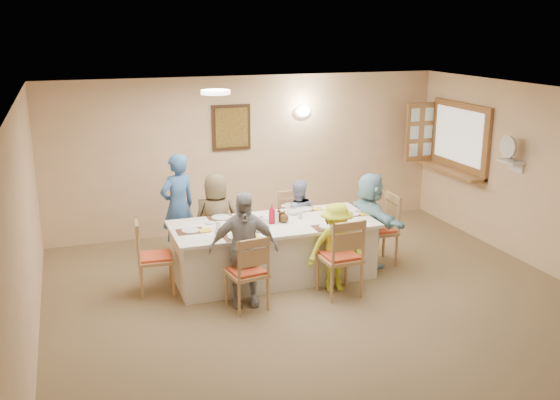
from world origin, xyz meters
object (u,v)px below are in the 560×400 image
object	(u,v)px
chair_front_right	(340,256)
chair_right_end	(378,229)
caregiver	(178,206)
diner_front_right	(336,248)
condiment_ketchup	(272,214)
serving_hatch	(460,138)
chair_back_right	(295,223)
dining_table	(273,250)
chair_back_left	(215,231)
chair_front_left	(247,271)
diner_back_right	(298,218)
diner_right_end	(370,219)
diner_back_left	(217,220)
diner_front_left	(243,249)
desk_fan	(510,151)
chair_left_end	(155,257)

from	to	relation	value
chair_front_right	chair_right_end	size ratio (longest dim) A/B	1.02
caregiver	chair_right_end	bearing A→B (deg)	132.70
diner_front_right	condiment_ketchup	distance (m)	0.96
serving_hatch	chair_back_right	size ratio (longest dim) A/B	1.66
dining_table	condiment_ketchup	world-z (taller)	condiment_ketchup
chair_back_left	chair_right_end	bearing A→B (deg)	-16.72
chair_front_left	diner_front_right	bearing A→B (deg)	176.65
diner_back_right	diner_front_right	bearing A→B (deg)	101.17
dining_table	chair_back_right	size ratio (longest dim) A/B	2.96
diner_right_end	condiment_ketchup	xyz separation A→B (m)	(-1.44, -0.02, 0.23)
chair_back_right	chair_front_left	distance (m)	2.00
diner_front_right	serving_hatch	bearing A→B (deg)	32.52
chair_right_end	diner_back_left	size ratio (longest dim) A/B	0.76
diner_front_right	condiment_ketchup	xyz separation A→B (m)	(-0.62, 0.66, 0.31)
chair_front_right	diner_front_left	bearing A→B (deg)	-8.43
diner_back_left	chair_back_left	bearing A→B (deg)	-86.20
diner_back_right	diner_front_left	size ratio (longest dim) A/B	0.80
desk_fan	chair_right_end	size ratio (longest dim) A/B	0.30
chair_right_end	condiment_ketchup	xyz separation A→B (m)	(-1.57, -0.02, 0.39)
dining_table	diner_right_end	bearing A→B (deg)	0.00
serving_hatch	diner_back_left	distance (m)	4.22
chair_left_end	condiment_ketchup	bearing A→B (deg)	-86.36
chair_front_left	dining_table	bearing A→B (deg)	-135.93
chair_back_right	diner_back_right	xyz separation A→B (m)	(-0.00, -0.12, 0.11)
chair_right_end	diner_right_end	bearing A→B (deg)	-88.01
chair_back_left	diner_front_left	distance (m)	1.50
chair_back_left	chair_right_end	xyz separation A→B (m)	(2.15, -0.80, 0.05)
diner_back_right	diner_front_left	world-z (taller)	diner_front_left
serving_hatch	caregiver	bearing A→B (deg)	178.58
chair_right_end	caregiver	size ratio (longest dim) A/B	0.65
dining_table	chair_back_left	xyz separation A→B (m)	(-0.60, 0.80, 0.07)
diner_back_right	diner_back_left	bearing A→B (deg)	11.17
chair_back_left	chair_right_end	world-z (taller)	chair_right_end
serving_hatch	caregiver	world-z (taller)	serving_hatch
condiment_ketchup	diner_front_left	bearing A→B (deg)	-131.04
serving_hatch	diner_front_left	size ratio (longest dim) A/B	1.07
serving_hatch	chair_front_left	bearing A→B (deg)	-155.96
desk_fan	chair_back_left	xyz separation A→B (m)	(-4.01, 1.11, -1.10)
diner_back_right	caregiver	distance (m)	1.73
chair_right_end	condiment_ketchup	size ratio (longest dim) A/B	3.85
chair_front_left	chair_left_end	bearing A→B (deg)	-49.16
chair_back_right	dining_table	bearing A→B (deg)	-128.74
chair_back_left	diner_right_end	world-z (taller)	diner_right_end
desk_fan	diner_front_left	bearing A→B (deg)	-174.77
chair_front_right	chair_back_right	bearing A→B (deg)	-92.72
diner_right_end	dining_table	bearing A→B (deg)	86.34
chair_back_left	diner_back_right	size ratio (longest dim) A/B	0.80
caregiver	desk_fan	bearing A→B (deg)	138.39
serving_hatch	chair_front_right	distance (m)	3.59
diner_front_right	caregiver	size ratio (longest dim) A/B	0.75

